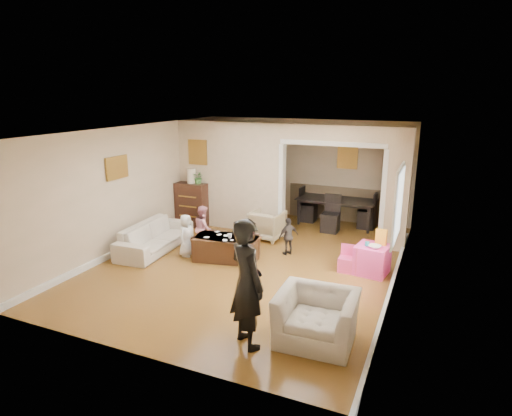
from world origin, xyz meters
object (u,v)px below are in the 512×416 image
at_px(cyan_cup, 367,244).
at_px(child_kneel_a, 186,235).
at_px(table_lamp, 192,176).
at_px(child_toddler, 288,236).
at_px(adult_person, 247,283).
at_px(armchair_back, 267,225).
at_px(child_kneel_b, 204,228).
at_px(coffee_cup, 230,236).
at_px(play_table, 372,259).
at_px(dresser, 193,204).
at_px(sofa, 155,237).
at_px(armchair_front, 316,318).
at_px(dining_table, 337,211).
at_px(coffee_table, 227,248).

xyz_separation_m(cyan_cup, child_kneel_a, (-3.55, -0.55, -0.15)).
xyz_separation_m(table_lamp, child_toddler, (2.88, -0.96, -0.88)).
bearing_deg(adult_person, child_kneel_a, -8.84).
xyz_separation_m(armchair_back, child_kneel_b, (-0.97, -1.21, 0.16)).
xyz_separation_m(coffee_cup, play_table, (2.70, 0.50, -0.25)).
bearing_deg(child_kneel_a, child_toddler, -67.68).
relative_size(dresser, table_lamp, 3.04).
distance_m(sofa, armchair_back, 2.52).
bearing_deg(armchair_back, coffee_cup, 88.01).
bearing_deg(armchair_back, dresser, -1.12).
xyz_separation_m(cyan_cup, child_kneel_b, (-3.40, -0.10, -0.10)).
height_order(armchair_front, child_kneel_b, child_kneel_b).
xyz_separation_m(sofa, table_lamp, (-0.18, 1.83, 0.98)).
relative_size(armchair_back, table_lamp, 2.00).
height_order(armchair_back, child_kneel_b, child_kneel_b).
bearing_deg(armchair_front, child_kneel_b, 139.91).
bearing_deg(armchair_back, play_table, 161.40).
distance_m(child_kneel_a, child_kneel_b, 0.48).
height_order(table_lamp, child_kneel_a, table_lamp).
bearing_deg(play_table, coffee_cup, -169.43).
bearing_deg(child_toddler, adult_person, 47.01).
xyz_separation_m(dresser, dining_table, (3.31, 1.51, -0.21)).
height_order(armchair_front, adult_person, adult_person).
bearing_deg(child_kneel_b, sofa, 80.70).
relative_size(dresser, coffee_cup, 11.36).
bearing_deg(cyan_cup, sofa, -173.16).
bearing_deg(child_kneel_b, dining_table, -69.72).
distance_m(coffee_cup, child_kneel_b, 0.87).
bearing_deg(adult_person, child_toddler, -44.42).
distance_m(dining_table, child_kneel_a, 4.10).
xyz_separation_m(sofa, armchair_back, (1.92, 1.63, 0.04)).
bearing_deg(adult_person, table_lamp, -15.52).
xyz_separation_m(play_table, dining_table, (-1.32, 2.77, 0.07)).
relative_size(sofa, child_toddler, 2.52).
bearing_deg(sofa, play_table, -86.36).
distance_m(coffee_cup, adult_person, 2.99).
bearing_deg(armchair_front, cyan_cup, 82.37).
bearing_deg(table_lamp, cyan_cup, -16.10).
relative_size(cyan_cup, child_kneel_b, 0.08).
height_order(sofa, table_lamp, table_lamp).
bearing_deg(child_kneel_b, child_kneel_a, 128.54).
height_order(cyan_cup, adult_person, adult_person).
distance_m(armchair_back, coffee_table, 1.54).
xyz_separation_m(adult_person, child_toddler, (-0.59, 3.34, -0.49)).
bearing_deg(adult_person, armchair_back, -35.98).
distance_m(armchair_front, adult_person, 1.08).
bearing_deg(sofa, dining_table, -46.82).
bearing_deg(dining_table, play_table, -63.38).
relative_size(dresser, child_toddler, 1.38).
xyz_separation_m(play_table, child_kneel_b, (-3.50, -0.15, 0.21)).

